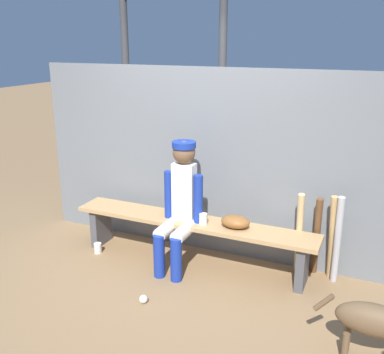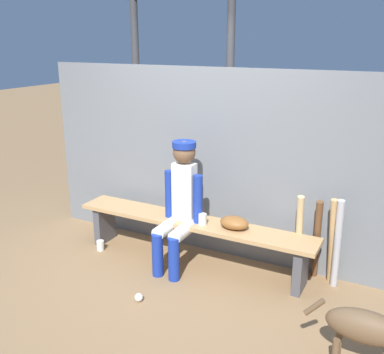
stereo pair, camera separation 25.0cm
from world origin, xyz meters
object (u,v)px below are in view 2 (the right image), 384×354
(baseball, at_px, (139,297))
(scoreboard, at_px, (184,12))
(dugout_bench, at_px, (192,229))
(bat_wood_tan, at_px, (332,242))
(bat_wood_natural, at_px, (299,237))
(cup_on_bench, at_px, (203,219))
(player_seated, at_px, (179,202))
(baseball_glove, at_px, (234,223))
(cup_on_ground, at_px, (100,245))
(dog, at_px, (373,330))
(bat_wood_dark, at_px, (317,240))
(bat_aluminum_silver, at_px, (337,244))

(baseball, bearing_deg, scoreboard, 109.12)
(dugout_bench, bearing_deg, bat_wood_tan, 10.02)
(bat_wood_natural, relative_size, cup_on_bench, 7.74)
(player_seated, distance_m, bat_wood_natural, 1.18)
(baseball_glove, distance_m, bat_wood_tan, 0.91)
(bat_wood_tan, xyz_separation_m, cup_on_ground, (-2.33, -0.45, -0.37))
(scoreboard, xyz_separation_m, dog, (2.71, -2.36, -2.18))
(dog, bearing_deg, bat_wood_tan, 114.29)
(player_seated, bearing_deg, dugout_bench, 51.66)
(baseball, bearing_deg, bat_wood_natural, 43.14)
(dugout_bench, xyz_separation_m, bat_wood_dark, (1.18, 0.26, 0.04))
(bat_aluminum_silver, distance_m, baseball, 1.83)
(cup_on_ground, distance_m, dog, 2.89)
(dugout_bench, xyz_separation_m, player_seated, (-0.08, -0.11, 0.32))
(baseball_glove, height_order, bat_wood_natural, bat_wood_natural)
(player_seated, xyz_separation_m, cup_on_ground, (-0.93, -0.11, -0.63))
(bat_wood_tan, height_order, scoreboard, scoreboard)
(player_seated, bearing_deg, bat_wood_tan, 13.59)
(bat_wood_tan, xyz_separation_m, scoreboard, (-2.24, 1.31, 2.09))
(player_seated, xyz_separation_m, bat_wood_dark, (1.26, 0.37, -0.28))
(dugout_bench, height_order, cup_on_ground, dugout_bench)
(scoreboard, bearing_deg, bat_wood_tan, -30.29)
(player_seated, height_order, bat_aluminum_silver, player_seated)
(player_seated, bearing_deg, cup_on_bench, 14.05)
(bat_aluminum_silver, bearing_deg, baseball_glove, -169.08)
(bat_aluminum_silver, bearing_deg, cup_on_bench, -169.53)
(baseball, xyz_separation_m, cup_on_bench, (0.23, 0.79, 0.49))
(dugout_bench, height_order, bat_wood_dark, bat_wood_dark)
(bat_wood_natural, xyz_separation_m, bat_aluminum_silver, (0.35, -0.03, 0.01))
(bat_wood_natural, height_order, bat_wood_tan, bat_wood_tan)
(baseball, bearing_deg, baseball_glove, 57.22)
(cup_on_ground, bearing_deg, dugout_bench, 12.03)
(dugout_bench, distance_m, bat_wood_dark, 1.21)
(bat_wood_tan, xyz_separation_m, dog, (0.48, -1.05, -0.09))
(baseball_glove, distance_m, bat_wood_dark, 0.78)
(baseball_glove, height_order, baseball, baseball_glove)
(bat_wood_natural, xyz_separation_m, cup_on_ground, (-2.04, -0.42, -0.37))
(baseball_glove, distance_m, cup_on_ground, 1.55)
(baseball, bearing_deg, cup_on_bench, 73.77)
(player_seated, relative_size, bat_wood_tan, 1.48)
(dugout_bench, height_order, dog, dog)
(baseball_glove, relative_size, bat_wood_natural, 0.33)
(baseball_glove, xyz_separation_m, cup_on_ground, (-1.46, -0.22, -0.48))
(cup_on_bench, bearing_deg, player_seated, -165.95)
(bat_aluminum_silver, xyz_separation_m, baseball, (-1.47, -1.02, -0.40))
(bat_wood_natural, bearing_deg, scoreboard, 145.41)
(bat_wood_dark, bearing_deg, bat_wood_tan, -10.81)
(cup_on_bench, xyz_separation_m, dog, (1.66, -0.77, -0.19))
(cup_on_bench, xyz_separation_m, scoreboard, (-1.06, 1.59, 1.99))
(player_seated, xyz_separation_m, baseball_glove, (0.54, 0.11, -0.15))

